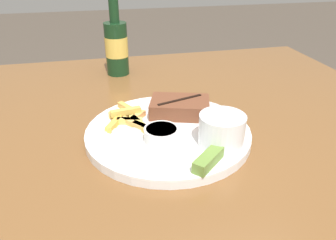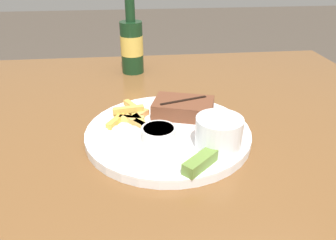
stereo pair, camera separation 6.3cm
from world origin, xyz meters
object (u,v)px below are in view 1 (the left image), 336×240
pickle_spear (208,160)px  beer_bottle (116,45)px  coleslaw_cup (222,128)px  dipping_sauce_cup (161,134)px  fork_utensil (124,130)px  dinner_plate (168,133)px  steak_portion (180,107)px

pickle_spear → beer_bottle: size_ratio=0.28×
coleslaw_cup → beer_bottle: (-0.14, 0.46, 0.04)m
dipping_sauce_cup → fork_utensil: (-0.06, 0.05, -0.01)m
dipping_sauce_cup → pickle_spear: 0.11m
dinner_plate → pickle_spear: pickle_spear is taller
dinner_plate → coleslaw_cup: bearing=-42.4°
dipping_sauce_cup → fork_utensil: 0.08m
dipping_sauce_cup → pickle_spear: bearing=-56.6°
coleslaw_cup → pickle_spear: 0.07m
dinner_plate → fork_utensil: fork_utensil is taller
dipping_sauce_cup → fork_utensil: size_ratio=0.47×
dinner_plate → dipping_sauce_cup: dipping_sauce_cup is taller
dinner_plate → steak_portion: 0.08m
fork_utensil → dipping_sauce_cup: bearing=-31.8°
dipping_sauce_cup → pickle_spear: (0.06, -0.09, -0.00)m
steak_portion → coleslaw_cup: coleslaw_cup is taller
pickle_spear → dipping_sauce_cup: bearing=123.4°
pickle_spear → beer_bottle: (-0.10, 0.52, 0.06)m
steak_portion → fork_utensil: 0.13m
steak_portion → beer_bottle: size_ratio=0.59×
coleslaw_cup → dipping_sauce_cup: (-0.10, 0.03, -0.02)m
beer_bottle → coleslaw_cup: bearing=-72.8°
pickle_spear → steak_portion: bearing=89.6°
dinner_plate → pickle_spear: 0.14m
steak_portion → coleslaw_cup: 0.14m
steak_portion → pickle_spear: 0.19m
steak_portion → pickle_spear: size_ratio=2.13×
beer_bottle → steak_portion: bearing=-72.9°
coleslaw_cup → dipping_sauce_cup: size_ratio=1.30×
dinner_plate → steak_portion: steak_portion is taller
dinner_plate → beer_bottle: bearing=99.1°
dinner_plate → coleslaw_cup: size_ratio=3.90×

